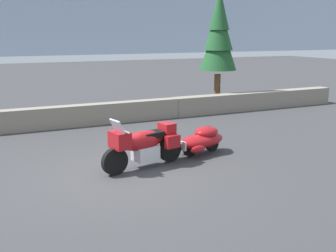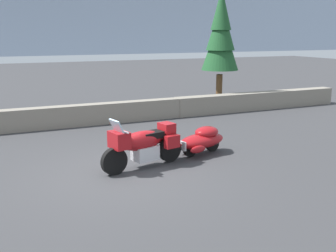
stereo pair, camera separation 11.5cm
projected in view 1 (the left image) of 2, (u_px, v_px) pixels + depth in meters
The scene contains 5 objects.
ground_plane at pixel (123, 173), 9.43m from camera, with size 80.00×80.00×0.00m, color #38383A.
stone_guard_wall at pixel (77, 115), 14.20m from camera, with size 24.00×0.63×0.77m.
touring_motorcycle at pixel (143, 144), 9.65m from camera, with size 2.28×1.06×1.33m.
car_shaped_trailer at pixel (202, 139), 10.85m from camera, with size 2.23×1.04×0.76m.
pine_tree_tall at pixel (219, 34), 17.13m from camera, with size 1.64×1.64×5.23m.
Camera 1 is at (-2.67, -8.58, 3.26)m, focal length 41.80 mm.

